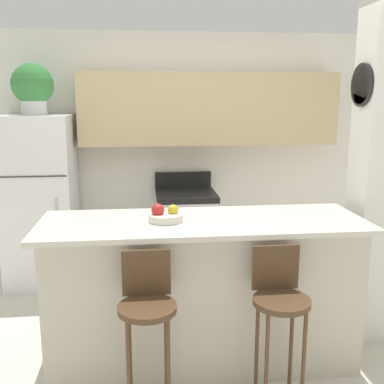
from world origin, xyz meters
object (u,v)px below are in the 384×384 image
(potted_plant_on_fridge, at_px, (33,87))
(fruit_bowl, at_px, (165,215))
(bar_stool_left, at_px, (147,311))
(trash_bin, at_px, (98,270))
(stove_range, at_px, (186,233))
(refrigerator, at_px, (41,201))
(bar_stool_right, at_px, (279,304))

(potted_plant_on_fridge, relative_size, fruit_bowl, 2.09)
(bar_stool_left, bearing_deg, trash_bin, 104.21)
(stove_range, relative_size, fruit_bowl, 4.58)
(refrigerator, relative_size, fruit_bowl, 7.29)
(refrigerator, xyz_separation_m, bar_stool_right, (1.82, -2.12, -0.19))
(bar_stool_right, bearing_deg, stove_range, 99.42)
(stove_range, distance_m, bar_stool_left, 2.19)
(refrigerator, height_order, bar_stool_left, refrigerator)
(bar_stool_left, bearing_deg, refrigerator, 116.03)
(bar_stool_right, relative_size, potted_plant_on_fridge, 2.03)
(bar_stool_right, xyz_separation_m, fruit_bowl, (-0.65, 0.52, 0.43))
(stove_range, bearing_deg, fruit_bowl, -100.31)
(stove_range, bearing_deg, bar_stool_right, -80.58)
(refrigerator, distance_m, bar_stool_right, 2.80)
(refrigerator, height_order, trash_bin, refrigerator)
(bar_stool_right, distance_m, fruit_bowl, 0.94)
(potted_plant_on_fridge, bearing_deg, stove_range, 0.82)
(bar_stool_left, distance_m, trash_bin, 2.00)
(refrigerator, xyz_separation_m, fruit_bowl, (1.17, -1.60, 0.24))
(potted_plant_on_fridge, xyz_separation_m, trash_bin, (0.56, -0.23, -1.78))
(fruit_bowl, xyz_separation_m, trash_bin, (-0.61, 1.37, -0.90))
(refrigerator, xyz_separation_m, potted_plant_on_fridge, (-0.00, 0.00, 1.12))
(bar_stool_left, xyz_separation_m, fruit_bowl, (0.13, 0.52, 0.43))
(stove_range, xyz_separation_m, bar_stool_left, (-0.43, -2.14, 0.20))
(fruit_bowl, bearing_deg, bar_stool_right, -38.48)
(fruit_bowl, relative_size, trash_bin, 0.61)
(stove_range, bearing_deg, refrigerator, -179.18)
(bar_stool_left, bearing_deg, stove_range, 78.67)
(bar_stool_right, height_order, potted_plant_on_fridge, potted_plant_on_fridge)
(stove_range, height_order, bar_stool_right, stove_range)
(refrigerator, relative_size, trash_bin, 4.48)
(bar_stool_left, distance_m, bar_stool_right, 0.78)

